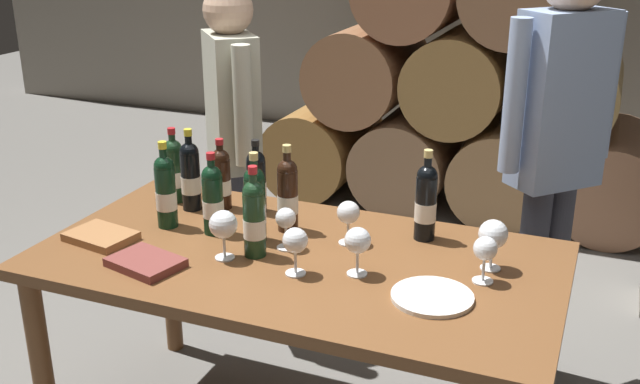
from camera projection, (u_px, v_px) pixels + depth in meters
name	position (u px, v px, depth m)	size (l,w,h in m)	color
barrel_stack	(462.00, 97.00, 4.69)	(2.49, 0.90, 1.69)	olive
dining_table	(297.00, 280.00, 2.46)	(1.70, 0.90, 0.76)	brown
wine_bottle_0	(288.00, 194.00, 2.57)	(0.07, 0.07, 0.31)	black
wine_bottle_1	(221.00, 178.00, 2.77)	(0.07, 0.07, 0.27)	black
wine_bottle_2	(174.00, 170.00, 2.84)	(0.07, 0.07, 0.29)	#19381E
wine_bottle_3	(254.00, 218.00, 2.38)	(0.07, 0.07, 0.31)	#19381E
wine_bottle_4	(256.00, 181.00, 2.74)	(0.07, 0.07, 0.28)	black
wine_bottle_5	(166.00, 191.00, 2.60)	(0.07, 0.07, 0.31)	black
wine_bottle_6	(213.00, 199.00, 2.55)	(0.07, 0.07, 0.29)	black
wine_bottle_7	(426.00, 201.00, 2.50)	(0.07, 0.07, 0.32)	black
wine_bottle_8	(191.00, 175.00, 2.76)	(0.07, 0.07, 0.31)	black
wine_bottle_9	(255.00, 203.00, 2.49)	(0.07, 0.07, 0.31)	black
wine_glass_0	(295.00, 242.00, 2.26)	(0.08, 0.08, 0.15)	white
wine_glass_1	(485.00, 250.00, 2.21)	(0.07, 0.07, 0.15)	white
wine_glass_2	(493.00, 235.00, 2.29)	(0.09, 0.09, 0.16)	white
wine_glass_3	(348.00, 214.00, 2.47)	(0.08, 0.08, 0.15)	white
wine_glass_4	(286.00, 220.00, 2.44)	(0.07, 0.07, 0.14)	white
wine_glass_5	(358.00, 242.00, 2.25)	(0.08, 0.08, 0.16)	white
wine_glass_6	(223.00, 225.00, 2.36)	(0.09, 0.09, 0.16)	white
tasting_notebook	(146.00, 262.00, 2.34)	(0.22, 0.16, 0.03)	brown
leather_ledger	(101.00, 236.00, 2.53)	(0.22, 0.16, 0.03)	#936038
serving_plate	(432.00, 297.00, 2.14)	(0.24, 0.24, 0.01)	white
sommelier_presenting	(557.00, 135.00, 2.72)	(0.37, 0.38, 1.72)	#383842
taster_seated_left	(233.00, 132.00, 3.21)	(0.35, 0.40, 1.54)	#383842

